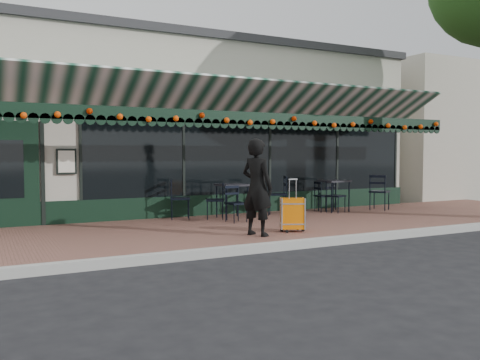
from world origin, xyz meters
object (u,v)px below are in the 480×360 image
woman (257,187)px  suitcase (293,214)px  chair_b_left (215,200)px  chair_a_front (336,196)px  chair_a_extra (380,192)px  cafe_table_b (232,187)px  chair_b_right (260,197)px  chair_b_front (236,204)px  chair_solo (180,199)px  cafe_table_a (334,183)px  chair_a_left (277,195)px  chair_a_right (324,196)px

woman → suitcase: bearing=-107.7°
chair_b_left → chair_a_front: bearing=109.5°
woman → chair_a_extra: 5.51m
cafe_table_b → chair_b_right: chair_b_right is taller
chair_b_right → chair_b_front: 1.45m
chair_b_front → chair_solo: 1.42m
cafe_table_a → chair_a_front: size_ratio=0.99×
chair_b_right → chair_a_extra: bearing=-76.6°
cafe_table_b → chair_a_left: (1.37, 0.23, -0.24)m
chair_a_extra → suitcase: bearing=85.1°
chair_a_left → chair_b_left: size_ratio=1.13×
woman → chair_a_extra: (5.02, 2.22, -0.41)m
chair_a_right → chair_b_front: chair_b_front is taller
chair_a_left → chair_b_left: (-1.80, -0.18, -0.06)m
cafe_table_b → chair_a_left: chair_a_left is taller
cafe_table_a → chair_a_right: cafe_table_a is taller
suitcase → chair_a_extra: 4.70m
cafe_table_b → chair_a_left: 1.41m
suitcase → chair_b_front: size_ratio=1.25×
chair_a_extra → cafe_table_b: bearing=54.4°
chair_a_extra → chair_b_right: chair_a_extra is taller
chair_b_left → chair_solo: (-0.72, 0.36, 0.04)m
suitcase → chair_a_front: 3.54m
woman → cafe_table_a: (3.71, 2.50, -0.16)m
chair_a_left → chair_b_right: size_ratio=1.12×
suitcase → chair_solo: 3.09m
chair_a_extra → chair_b_left: bearing=54.3°
chair_b_left → chair_b_front: chair_b_left is taller
chair_b_left → chair_b_front: size_ratio=1.05×
chair_solo → chair_a_front: bearing=-79.6°
cafe_table_a → cafe_table_b: bearing=-179.8°
chair_a_right → chair_b_left: chair_b_left is taller
cafe_table_a → cafe_table_b: cafe_table_a is taller
chair_a_front → chair_b_right: 2.04m
cafe_table_b → chair_a_left: bearing=9.4°
cafe_table_a → chair_a_right: bearing=161.6°
chair_a_right → chair_solo: 3.89m
chair_a_extra → chair_a_left: bearing=48.4°
chair_a_front → chair_solo: size_ratio=0.89×
woman → cafe_table_b: size_ratio=2.23×
chair_b_right → chair_a_front: bearing=-80.5°
cafe_table_b → chair_solo: chair_solo is taller
cafe_table_a → chair_a_right: size_ratio=1.03×
woman → chair_b_right: bearing=-54.0°
chair_b_left → chair_a_extra: bearing=109.9°
suitcase → chair_b_right: bearing=98.6°
chair_a_right → chair_b_left: (-3.15, -0.06, 0.03)m
chair_b_front → chair_solo: chair_solo is taller
suitcase → chair_b_left: suitcase is taller
woman → cafe_table_b: (0.72, 2.49, -0.17)m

